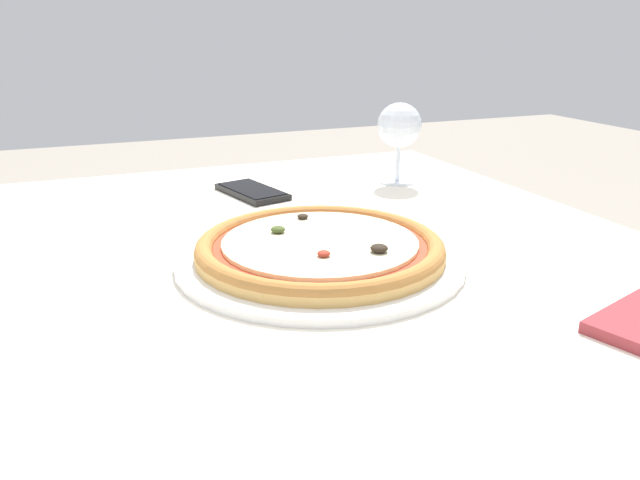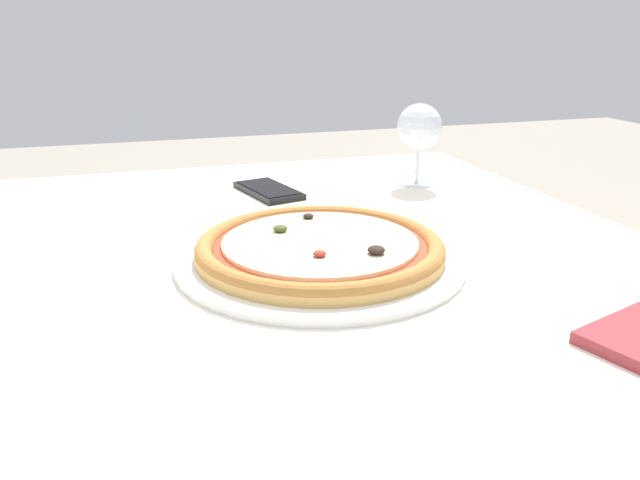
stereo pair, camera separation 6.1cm
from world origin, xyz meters
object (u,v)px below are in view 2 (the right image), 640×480
at_px(wine_glass_far_left, 419,128).
at_px(cell_phone, 268,190).
at_px(dining_table, 225,329).
at_px(pizza_plate, 320,250).

xyz_separation_m(wine_glass_far_left, cell_phone, (-0.27, 0.02, -0.10)).
bearing_deg(cell_phone, wine_glass_far_left, -3.37).
relative_size(dining_table, pizza_plate, 3.30).
bearing_deg(wine_glass_far_left, pizza_plate, -131.29).
distance_m(pizza_plate, cell_phone, 0.34).
relative_size(dining_table, wine_glass_far_left, 8.00).
bearing_deg(wine_glass_far_left, cell_phone, 176.63).
distance_m(wine_glass_far_left, cell_phone, 0.29).
bearing_deg(dining_table, wine_glass_far_left, 37.24).
height_order(pizza_plate, wine_glass_far_left, wine_glass_far_left).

